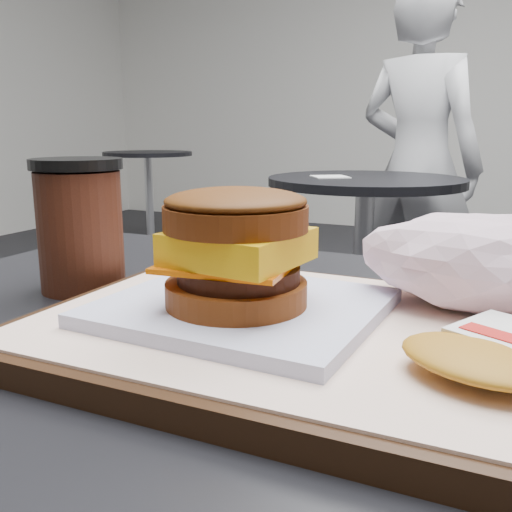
% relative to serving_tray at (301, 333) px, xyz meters
% --- Properties ---
extents(serving_tray, '(0.38, 0.28, 0.02)m').
position_rel_serving_tray_xyz_m(serving_tray, '(0.00, 0.00, 0.00)').
color(serving_tray, black).
rests_on(serving_tray, customer_table).
extents(breakfast_sandwich, '(0.20, 0.18, 0.09)m').
position_rel_serving_tray_xyz_m(breakfast_sandwich, '(-0.04, -0.01, 0.05)').
color(breakfast_sandwich, white).
rests_on(breakfast_sandwich, serving_tray).
extents(hash_brown, '(0.13, 0.12, 0.02)m').
position_rel_serving_tray_xyz_m(hash_brown, '(0.14, -0.04, 0.02)').
color(hash_brown, white).
rests_on(hash_brown, serving_tray).
extents(crumpled_wrapper, '(0.16, 0.12, 0.07)m').
position_rel_serving_tray_xyz_m(crumpled_wrapper, '(0.10, 0.09, 0.05)').
color(crumpled_wrapper, white).
rests_on(crumpled_wrapper, serving_tray).
extents(coffee_cup, '(0.08, 0.08, 0.12)m').
position_rel_serving_tray_xyz_m(coffee_cup, '(-0.24, 0.05, 0.05)').
color(coffee_cup, '#39170D').
rests_on(coffee_cup, customer_table).
extents(neighbor_table, '(0.70, 0.70, 0.75)m').
position_rel_serving_tray_xyz_m(neighbor_table, '(-0.37, 1.66, -0.23)').
color(neighbor_table, black).
rests_on(neighbor_table, ground).
extents(napkin, '(0.17, 0.17, 0.00)m').
position_rel_serving_tray_xyz_m(napkin, '(-0.49, 1.61, -0.03)').
color(napkin, silver).
rests_on(napkin, neighbor_table).
extents(patron, '(0.64, 0.51, 1.52)m').
position_rel_serving_tray_xyz_m(patron, '(-0.28, 2.16, -0.02)').
color(patron, silver).
rests_on(patron, ground).
extents(bg_table_mid, '(0.66, 0.66, 0.75)m').
position_rel_serving_tray_xyz_m(bg_table_mid, '(-2.42, 3.21, -0.22)').
color(bg_table_mid, black).
rests_on(bg_table_mid, ground).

